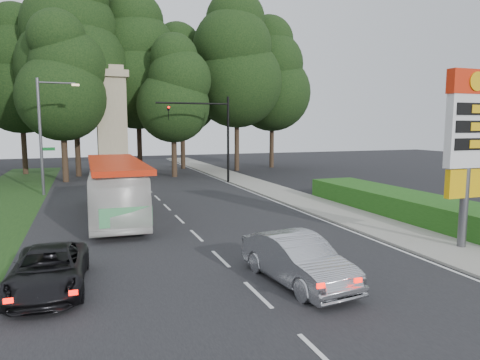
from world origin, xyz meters
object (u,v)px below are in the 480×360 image
object	(u,v)px
traffic_signal_mast	(213,127)
transit_bus	(116,189)
streetlight_signs	(44,131)
suv_charcoal	(49,270)
sedan_silver	(297,259)
gas_station_pylon	(469,135)
monument	(112,122)

from	to	relation	value
traffic_signal_mast	transit_bus	xyz separation A→B (m)	(-8.63, -11.28, -3.18)
traffic_signal_mast	streetlight_signs	world-z (taller)	streetlight_signs
transit_bus	suv_charcoal	bearing A→B (deg)	-102.76
streetlight_signs	sedan_silver	world-z (taller)	streetlight_signs
traffic_signal_mast	streetlight_signs	distance (m)	12.83
gas_station_pylon	traffic_signal_mast	world-z (taller)	traffic_signal_mast
streetlight_signs	suv_charcoal	world-z (taller)	streetlight_signs
gas_station_pylon	suv_charcoal	bearing A→B (deg)	176.28
gas_station_pylon	sedan_silver	size ratio (longest dim) A/B	1.52
streetlight_signs	suv_charcoal	bearing A→B (deg)	-85.76
traffic_signal_mast	transit_bus	world-z (taller)	traffic_signal_mast
gas_station_pylon	monument	bearing A→B (deg)	111.80
transit_bus	traffic_signal_mast	bearing A→B (deg)	54.88
suv_charcoal	sedan_silver	bearing A→B (deg)	-12.47
streetlight_signs	suv_charcoal	distance (m)	19.49
gas_station_pylon	sedan_silver	xyz separation A→B (m)	(-7.70, -1.02, -3.71)
sedan_silver	gas_station_pylon	bearing A→B (deg)	0.90
suv_charcoal	traffic_signal_mast	bearing A→B (deg)	65.00
traffic_signal_mast	sedan_silver	distance (m)	23.73
monument	sedan_silver	xyz separation A→B (m)	(3.50, -29.02, -4.36)
traffic_signal_mast	transit_bus	distance (m)	14.56
suv_charcoal	transit_bus	bearing A→B (deg)	78.09
streetlight_signs	transit_bus	world-z (taller)	streetlight_signs
streetlight_signs	suv_charcoal	xyz separation A→B (m)	(1.41, -19.06, -3.82)
traffic_signal_mast	sedan_silver	size ratio (longest dim) A/B	1.60
traffic_signal_mast	monument	distance (m)	9.76
monument	sedan_silver	bearing A→B (deg)	-83.12
traffic_signal_mast	streetlight_signs	size ratio (longest dim) A/B	0.90
monument	transit_bus	size ratio (longest dim) A/B	0.94
gas_station_pylon	suv_charcoal	xyz separation A→B (m)	(-14.77, 0.96, -3.83)
transit_bus	sedan_silver	xyz separation A→B (m)	(4.45, -11.74, -0.75)
streetlight_signs	monument	bearing A→B (deg)	58.03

